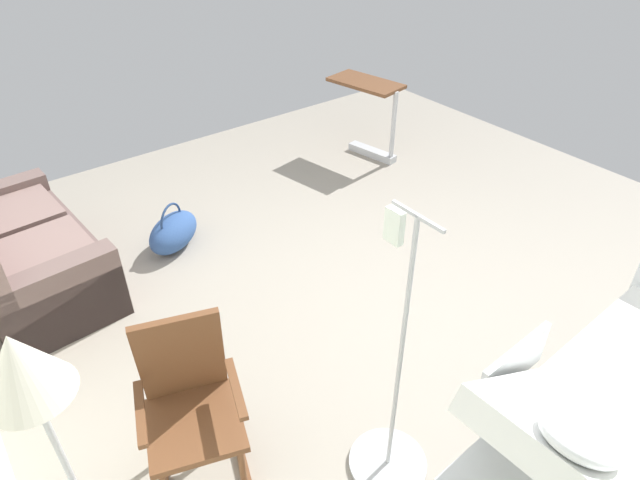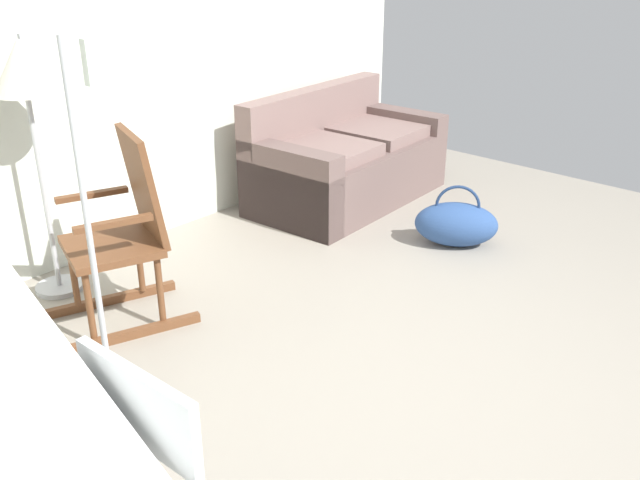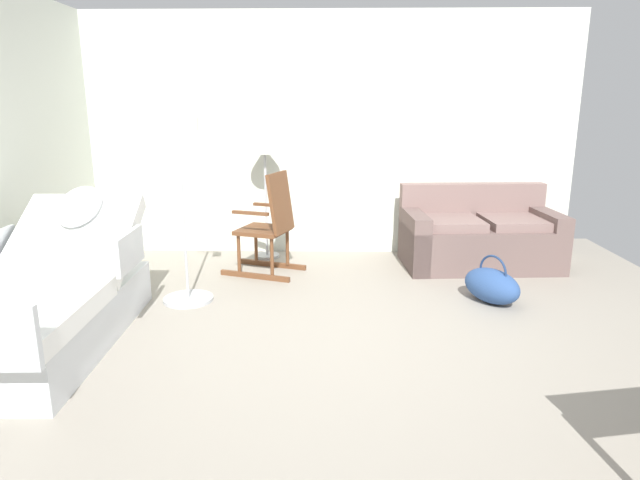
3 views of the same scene
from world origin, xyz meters
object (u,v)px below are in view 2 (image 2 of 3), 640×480
iv_pole (114,391)px  duffel_bag (456,224)px  couch (345,162)px  floor_lamp (25,85)px  rocking_chair (124,234)px

iv_pole → duffel_bag: bearing=0.6°
couch → floor_lamp: bearing=173.1°
rocking_chair → floor_lamp: bearing=100.0°
floor_lamp → duffel_bag: 2.79m
rocking_chair → duffel_bag: (2.04, -0.80, -0.35)m
floor_lamp → duffel_bag: size_ratio=2.30×
couch → duffel_bag: size_ratio=2.56×
duffel_bag → rocking_chair: bearing=158.5°
rocking_chair → iv_pole: iv_pole is taller
couch → duffel_bag: (-0.17, -1.13, -0.15)m
rocking_chair → couch: bearing=8.5°
rocking_chair → floor_lamp: (-0.11, 0.61, 0.72)m
couch → rocking_chair: rocking_chair is taller
rocking_chair → iv_pole: (-0.64, -0.83, -0.25)m
rocking_chair → floor_lamp: size_ratio=0.71×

